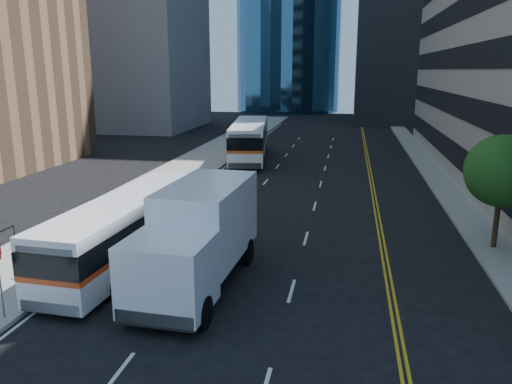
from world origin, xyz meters
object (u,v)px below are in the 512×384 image
bus_rear (250,139)px  box_truck (198,236)px  bus_front (128,228)px  street_tree (502,171)px

bus_rear → box_truck: size_ratio=1.68×
bus_front → box_truck: box_truck is taller
street_tree → bus_rear: bearing=126.2°
box_truck → bus_rear: bearing=100.2°
street_tree → bus_rear: (-15.50, 21.14, -1.80)m
street_tree → box_truck: (-11.99, -6.14, -1.67)m
street_tree → bus_front: bearing=-164.2°
street_tree → bus_front: (-15.60, -4.41, -2.11)m
bus_front → box_truck: (3.61, -1.72, 0.44)m
bus_rear → box_truck: 27.50m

